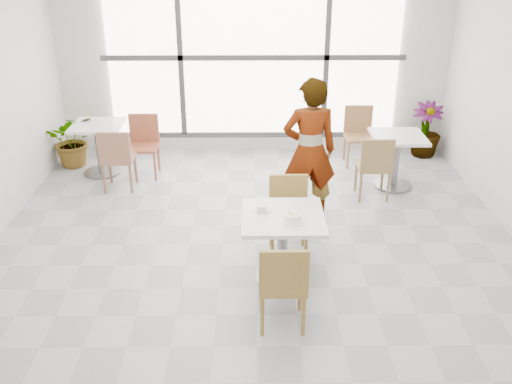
{
  "coord_description": "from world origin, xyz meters",
  "views": [
    {
      "loc": [
        -0.05,
        -5.21,
        3.29
      ],
      "look_at": [
        0.0,
        -0.3,
        1.0
      ],
      "focal_mm": 40.02,
      "sensor_mm": 36.0,
      "label": 1
    }
  ],
  "objects_px": {
    "person": "(309,151)",
    "bg_table_left": "(99,142)",
    "chair_near": "(283,281)",
    "bg_chair_left_near": "(117,156)",
    "chair_far": "(288,210)",
    "bg_chair_right_far": "(359,131)",
    "oatmeal_bowl": "(293,217)",
    "coffee_cup": "(261,209)",
    "plant_left": "(73,140)",
    "bg_chair_left_far": "(144,141)",
    "bg_table_right": "(396,154)",
    "bg_chair_right_near": "(375,164)",
    "main_table": "(283,236)",
    "plant_right": "(426,130)"
  },
  "relations": [
    {
      "from": "main_table",
      "to": "person",
      "type": "relative_size",
      "value": 0.45
    },
    {
      "from": "bg_chair_left_far",
      "to": "bg_chair_right_near",
      "type": "bearing_deg",
      "value": -15.96
    },
    {
      "from": "person",
      "to": "bg_table_left",
      "type": "xyz_separation_m",
      "value": [
        -2.88,
        1.45,
        -0.4
      ]
    },
    {
      "from": "chair_far",
      "to": "bg_table_right",
      "type": "distance_m",
      "value": 2.32
    },
    {
      "from": "bg_chair_right_far",
      "to": "chair_far",
      "type": "bearing_deg",
      "value": -115.0
    },
    {
      "from": "main_table",
      "to": "plant_left",
      "type": "xyz_separation_m",
      "value": [
        -2.96,
        3.16,
        -0.12
      ]
    },
    {
      "from": "person",
      "to": "bg_table_left",
      "type": "bearing_deg",
      "value": -32.67
    },
    {
      "from": "oatmeal_bowl",
      "to": "person",
      "type": "xyz_separation_m",
      "value": [
        0.3,
        1.51,
        0.09
      ]
    },
    {
      "from": "main_table",
      "to": "chair_far",
      "type": "xyz_separation_m",
      "value": [
        0.1,
        0.61,
        -0.02
      ]
    },
    {
      "from": "bg_chair_right_far",
      "to": "bg_chair_left_far",
      "type": "bearing_deg",
      "value": -172.89
    },
    {
      "from": "chair_near",
      "to": "oatmeal_bowl",
      "type": "xyz_separation_m",
      "value": [
        0.12,
        0.63,
        0.29
      ]
    },
    {
      "from": "bg_chair_left_near",
      "to": "bg_chair_left_far",
      "type": "xyz_separation_m",
      "value": [
        0.26,
        0.59,
        0.0
      ]
    },
    {
      "from": "oatmeal_bowl",
      "to": "bg_chair_left_far",
      "type": "bearing_deg",
      "value": 123.24
    },
    {
      "from": "person",
      "to": "plant_left",
      "type": "xyz_separation_m",
      "value": [
        -3.34,
        1.77,
        -0.48
      ]
    },
    {
      "from": "bg_table_right",
      "to": "bg_chair_right_far",
      "type": "bearing_deg",
      "value": 111.85
    },
    {
      "from": "chair_near",
      "to": "bg_table_right",
      "type": "distance_m",
      "value": 3.52
    },
    {
      "from": "bg_table_left",
      "to": "bg_chair_right_far",
      "type": "height_order",
      "value": "bg_chair_right_far"
    },
    {
      "from": "chair_far",
      "to": "bg_chair_left_near",
      "type": "bearing_deg",
      "value": 143.7
    },
    {
      "from": "bg_chair_left_near",
      "to": "bg_chair_left_far",
      "type": "distance_m",
      "value": 0.65
    },
    {
      "from": "bg_chair_left_far",
      "to": "chair_near",
      "type": "bearing_deg",
      "value": -63.18
    },
    {
      "from": "bg_chair_right_near",
      "to": "plant_left",
      "type": "height_order",
      "value": "bg_chair_right_near"
    },
    {
      "from": "coffee_cup",
      "to": "bg_table_right",
      "type": "relative_size",
      "value": 0.21
    },
    {
      "from": "bg_table_left",
      "to": "plant_right",
      "type": "distance_m",
      "value": 4.95
    },
    {
      "from": "person",
      "to": "plant_right",
      "type": "relative_size",
      "value": 2.08
    },
    {
      "from": "bg_chair_right_near",
      "to": "bg_table_left",
      "type": "bearing_deg",
      "value": -13.47
    },
    {
      "from": "bg_chair_left_near",
      "to": "oatmeal_bowl",
      "type": "bearing_deg",
      "value": 132.92
    },
    {
      "from": "bg_table_left",
      "to": "bg_chair_right_near",
      "type": "relative_size",
      "value": 0.86
    },
    {
      "from": "plant_left",
      "to": "bg_table_right",
      "type": "bearing_deg",
      "value": -10.28
    },
    {
      "from": "bg_table_right",
      "to": "bg_chair_left_far",
      "type": "relative_size",
      "value": 0.86
    },
    {
      "from": "chair_far",
      "to": "person",
      "type": "relative_size",
      "value": 0.49
    },
    {
      "from": "person",
      "to": "bg_table_left",
      "type": "relative_size",
      "value": 2.36
    },
    {
      "from": "bg_chair_left_far",
      "to": "bg_chair_right_near",
      "type": "relative_size",
      "value": 1.0
    },
    {
      "from": "chair_near",
      "to": "chair_far",
      "type": "relative_size",
      "value": 1.0
    },
    {
      "from": "coffee_cup",
      "to": "bg_chair_left_far",
      "type": "bearing_deg",
      "value": 120.81
    },
    {
      "from": "bg_chair_right_near",
      "to": "plant_left",
      "type": "xyz_separation_m",
      "value": [
        -4.26,
        1.23,
        -0.1
      ]
    },
    {
      "from": "oatmeal_bowl",
      "to": "bg_chair_right_near",
      "type": "distance_m",
      "value": 2.4
    },
    {
      "from": "chair_far",
      "to": "bg_chair_right_far",
      "type": "xyz_separation_m",
      "value": [
        1.21,
        2.6,
        0.0
      ]
    },
    {
      "from": "coffee_cup",
      "to": "plant_left",
      "type": "xyz_separation_m",
      "value": [
        -2.75,
        3.08,
        -0.38
      ]
    },
    {
      "from": "chair_near",
      "to": "bg_chair_left_near",
      "type": "distance_m",
      "value": 3.64
    },
    {
      "from": "bg_table_left",
      "to": "bg_chair_left_near",
      "type": "bearing_deg",
      "value": -57.13
    },
    {
      "from": "person",
      "to": "plant_left",
      "type": "bearing_deg",
      "value": -33.88
    },
    {
      "from": "chair_near",
      "to": "plant_right",
      "type": "height_order",
      "value": "chair_near"
    },
    {
      "from": "chair_far",
      "to": "plant_left",
      "type": "height_order",
      "value": "chair_far"
    },
    {
      "from": "chair_near",
      "to": "bg_table_left",
      "type": "relative_size",
      "value": 1.16
    },
    {
      "from": "bg_table_left",
      "to": "bg_chair_right_near",
      "type": "distance_m",
      "value": 3.9
    },
    {
      "from": "chair_far",
      "to": "plant_right",
      "type": "height_order",
      "value": "chair_far"
    },
    {
      "from": "bg_table_left",
      "to": "plant_left",
      "type": "distance_m",
      "value": 0.58
    },
    {
      "from": "oatmeal_bowl",
      "to": "bg_chair_right_far",
      "type": "bearing_deg",
      "value": 69.9
    },
    {
      "from": "bg_chair_right_far",
      "to": "oatmeal_bowl",
      "type": "bearing_deg",
      "value": -110.1
    },
    {
      "from": "bg_table_right",
      "to": "bg_chair_left_near",
      "type": "xyz_separation_m",
      "value": [
        -3.78,
        -0.09,
        0.01
      ]
    }
  ]
}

